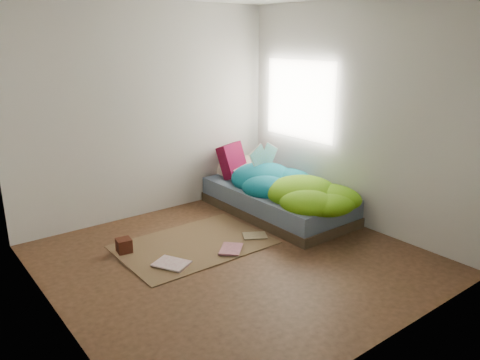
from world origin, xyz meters
The scene contains 12 objects.
ground centered at (0.00, 0.00, 0.00)m, with size 3.50×3.50×0.00m, color #3B2616.
room_walls centered at (0.01, 0.01, 1.63)m, with size 3.54×3.54×2.62m.
bed centered at (1.22, 0.72, 0.17)m, with size 1.00×2.00×0.34m.
duvet centered at (1.22, 0.50, 0.51)m, with size 0.96×1.84×0.34m, color #075F6B, non-canonical shape.
rug centered at (-0.15, 0.55, 0.01)m, with size 1.60×1.10×0.01m, color brown.
pillow_floral centered at (1.28, 1.50, 0.41)m, with size 0.65×0.40×0.15m, color beige.
pillow_magenta centered at (1.10, 1.51, 0.56)m, with size 0.45×0.14×0.45m, color #46042B.
open_book centered at (1.24, 1.01, 0.80)m, with size 0.41×0.09×0.25m, color #2B8432, non-canonical shape.
wooden_box centered at (-0.83, 0.84, 0.09)m, with size 0.15×0.15×0.15m, color #37130C.
floor_book_a centered at (-0.70, 0.21, 0.02)m, with size 0.24×0.33×0.03m, color silver.
floor_book_b centered at (0.00, 0.25, 0.03)m, with size 0.22×0.29×0.03m, color #CB7584.
floor_book_c centered at (0.45, 0.21, 0.02)m, with size 0.20×0.27×0.02m, color tan.
Camera 1 is at (-2.62, -3.46, 2.18)m, focal length 35.00 mm.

